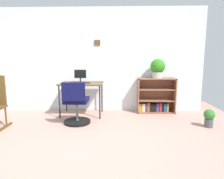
{
  "coord_description": "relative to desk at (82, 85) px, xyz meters",
  "views": [
    {
      "loc": [
        0.61,
        -2.67,
        1.29
      ],
      "look_at": [
        0.49,
        1.13,
        0.67
      ],
      "focal_mm": 32.05,
      "sensor_mm": 36.0,
      "label": 1
    }
  ],
  "objects": [
    {
      "name": "ground_plane",
      "position": [
        0.2,
        -1.66,
        -0.67
      ],
      "size": [
        6.24,
        6.24,
        0.0
      ],
      "primitive_type": "plane",
      "color": "tan"
    },
    {
      "name": "wall_back",
      "position": [
        0.2,
        0.49,
        0.54
      ],
      "size": [
        5.2,
        0.12,
        2.42
      ],
      "color": "silver",
      "rests_on": "ground_plane"
    },
    {
      "name": "desk",
      "position": [
        0.0,
        0.0,
        0.0
      ],
      "size": [
        0.93,
        0.64,
        0.73
      ],
      "color": "brown",
      "rests_on": "ground_plane"
    },
    {
      "name": "monitor",
      "position": [
        -0.04,
        0.07,
        0.2
      ],
      "size": [
        0.26,
        0.18,
        0.28
      ],
      "color": "#262628",
      "rests_on": "desk"
    },
    {
      "name": "keyboard",
      "position": [
        -0.01,
        -0.09,
        0.07
      ],
      "size": [
        0.41,
        0.11,
        0.02
      ],
      "primitive_type": "cube",
      "color": "#331C1E",
      "rests_on": "desk"
    },
    {
      "name": "office_chair",
      "position": [
        0.0,
        -0.63,
        -0.31
      ],
      "size": [
        0.52,
        0.55,
        0.84
      ],
      "color": "black",
      "rests_on": "ground_plane"
    },
    {
      "name": "bookshelf_low",
      "position": [
        1.68,
        0.29,
        -0.32
      ],
      "size": [
        0.86,
        0.3,
        0.81
      ],
      "color": "brown",
      "rests_on": "ground_plane"
    },
    {
      "name": "potted_plant_on_shelf",
      "position": [
        1.7,
        0.24,
        0.38
      ],
      "size": [
        0.33,
        0.33,
        0.43
      ],
      "color": "#B7B2A8",
      "rests_on": "bookshelf_low"
    },
    {
      "name": "potted_plant_floor",
      "position": [
        2.49,
        -0.71,
        -0.48
      ],
      "size": [
        0.2,
        0.2,
        0.34
      ],
      "color": "#474C51",
      "rests_on": "ground_plane"
    }
  ]
}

